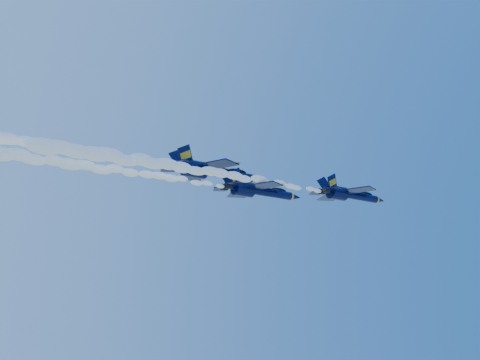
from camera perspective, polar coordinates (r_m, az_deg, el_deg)
jet_lead at (r=101.58m, az=11.66°, el=-1.54°), size 16.55×13.58×6.15m
smoke_trail_jet_lead at (r=82.04m, az=-4.29°, el=0.98°), size 50.32×2.24×2.02m
jet_second at (r=92.57m, az=2.03°, el=-1.16°), size 16.75×13.74×6.22m
smoke_trail_jet_second at (r=78.42m, az=-17.41°, el=1.66°), size 50.32×2.27×2.04m
jet_third at (r=96.06m, az=-2.83°, el=0.90°), size 19.84×16.28×7.37m
smoke_trail_jet_third at (r=84.26m, az=-22.79°, el=3.95°), size 50.32×2.69×2.42m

